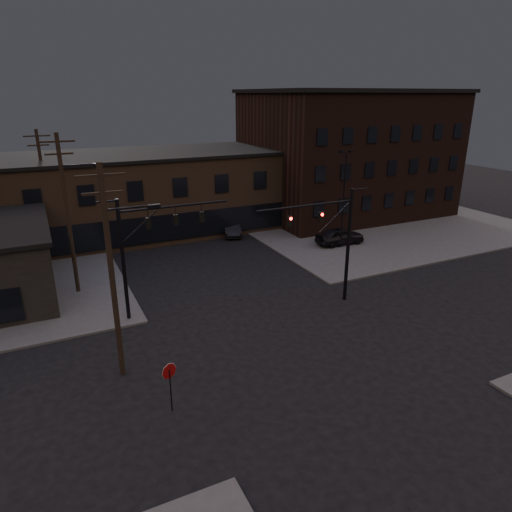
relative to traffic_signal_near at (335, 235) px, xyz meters
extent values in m
plane|color=black|center=(-5.36, -4.50, -4.93)|extent=(140.00, 140.00, 0.00)
cube|color=#474744|center=(16.64, 17.50, -4.86)|extent=(30.00, 30.00, 0.15)
cube|color=brown|center=(-5.36, 23.50, -0.93)|extent=(40.00, 12.00, 8.00)
cube|color=black|center=(16.64, 21.50, 2.07)|extent=(22.00, 16.00, 14.00)
cylinder|color=black|center=(1.14, 0.00, -0.93)|extent=(0.24, 0.24, 8.00)
cylinder|color=black|center=(-2.36, 0.00, 2.27)|extent=(7.00, 0.14, 0.14)
cube|color=#FF140C|center=(-1.19, 0.00, 1.37)|extent=(0.28, 0.22, 0.70)
cube|color=#FF140C|center=(-3.52, 0.00, 1.37)|extent=(0.28, 0.22, 0.70)
cylinder|color=black|center=(-13.36, 3.50, -0.93)|extent=(0.24, 0.24, 8.00)
cylinder|color=black|center=(-9.86, 3.50, 2.27)|extent=(7.00, 0.14, 0.14)
cube|color=black|center=(-11.61, 3.50, 1.37)|extent=(0.28, 0.22, 0.70)
cube|color=black|center=(-9.86, 3.50, 1.37)|extent=(0.28, 0.22, 0.70)
cube|color=black|center=(-8.11, 3.50, 1.37)|extent=(0.28, 0.22, 0.70)
cylinder|color=black|center=(-13.36, -6.50, -3.83)|extent=(0.06, 0.06, 2.20)
cylinder|color=maroon|center=(-13.36, -6.48, -2.83)|extent=(0.72, 0.33, 0.76)
cylinder|color=black|center=(-14.86, -2.50, 0.57)|extent=(0.28, 0.28, 11.00)
cube|color=black|center=(-14.86, -2.50, 5.47)|extent=(2.20, 0.12, 0.12)
cube|color=black|center=(-14.86, -2.50, 4.67)|extent=(1.80, 0.12, 0.12)
cube|color=black|center=(-12.56, -2.50, 3.82)|extent=(0.60, 0.25, 0.18)
cylinder|color=black|center=(-15.86, 9.50, 0.82)|extent=(0.28, 0.28, 11.50)
cube|color=black|center=(-15.86, 9.50, 5.97)|extent=(2.20, 0.12, 0.12)
cube|color=black|center=(-15.86, 9.50, 5.17)|extent=(1.80, 0.12, 0.12)
cube|color=black|center=(-13.56, 9.50, 4.32)|extent=(0.60, 0.25, 0.18)
cylinder|color=black|center=(-16.86, 21.50, 0.57)|extent=(0.28, 0.28, 11.00)
cube|color=black|center=(-16.86, 21.50, 5.47)|extent=(2.20, 0.12, 0.12)
cube|color=black|center=(-16.86, 21.50, 4.67)|extent=(1.80, 0.12, 0.12)
cylinder|color=black|center=(7.64, 9.50, -0.43)|extent=(0.14, 0.14, 9.00)
cube|color=black|center=(7.14, 9.50, 4.12)|extent=(0.50, 0.28, 0.18)
cube|color=black|center=(8.14, 9.50, 4.12)|extent=(0.50, 0.28, 0.18)
cylinder|color=black|center=(13.64, 14.50, -0.43)|extent=(0.14, 0.14, 9.00)
cube|color=black|center=(13.14, 14.50, 4.12)|extent=(0.50, 0.28, 0.18)
cube|color=black|center=(14.14, 14.50, 4.12)|extent=(0.50, 0.28, 0.18)
imported|color=black|center=(8.10, 10.33, -3.96)|extent=(4.87, 2.09, 1.64)
imported|color=silver|center=(9.91, 16.24, -4.20)|extent=(4.19, 2.08, 1.17)
imported|color=black|center=(0.14, 18.29, -4.15)|extent=(2.99, 5.01, 1.56)
camera|label=1|loc=(-17.49, -23.97, 8.89)|focal=32.00mm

